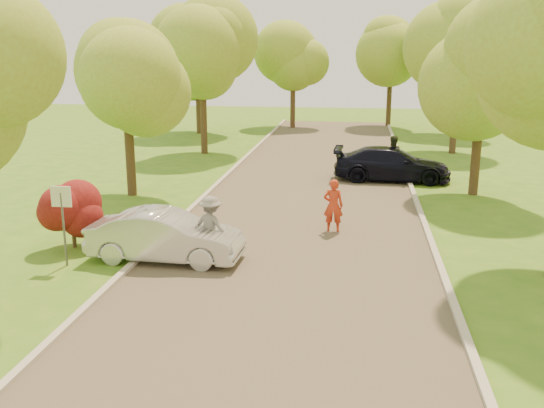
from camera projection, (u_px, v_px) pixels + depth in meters
The scene contains 20 objects.
ground at pixel (256, 352), 11.56m from camera, with size 100.00×100.00×0.00m, color #3A721B.
road at pixel (298, 231), 19.23m from camera, with size 8.00×60.00×0.01m, color #4C4438.
curb_left at pixel (175, 224), 19.77m from camera, with size 0.18×60.00×0.12m, color #B2AD9E.
curb_right at pixel (428, 235), 18.66m from camera, with size 0.18×60.00×0.12m, color #B2AD9E.
street_sign at pixel (62, 209), 15.80m from camera, with size 0.55×0.06×2.17m.
red_shrub at pixel (72, 211), 17.42m from camera, with size 1.70×1.70×1.95m.
tree_l_midb at pixel (130, 77), 22.85m from camera, with size 4.30×4.20×6.62m.
tree_l_far at pixel (206, 52), 32.17m from camera, with size 4.92×4.80×7.79m.
tree_r_midb at pixel (489, 69), 22.87m from camera, with size 4.51×4.40×7.01m.
tree_r_far at pixel (464, 45), 32.14m from camera, with size 5.33×5.20×8.34m.
tree_bg_a at pixel (200, 54), 40.20m from camera, with size 5.12×5.00×7.72m.
tree_bg_b at pixel (460, 50), 39.74m from camera, with size 5.12×5.00×7.95m.
tree_bg_c at pixel (296, 57), 43.29m from camera, with size 4.92×4.80×7.33m.
tree_bg_d at pixel (394, 53), 44.18m from camera, with size 5.12×5.00×7.72m.
silver_sedan at pixel (165, 236), 16.42m from camera, with size 1.46×4.19×1.38m, color silver.
dark_sedan at pixel (392, 164), 26.45m from camera, with size 2.05×5.04×1.46m, color black.
longboard at pixel (212, 257), 16.60m from camera, with size 0.54×0.90×0.10m.
skateboarder at pixel (211, 226), 16.39m from camera, with size 1.09×0.63×1.69m, color gray.
person_striped at pixel (333, 206), 19.00m from camera, with size 0.62×0.41×1.69m, color #B4321B.
person_olive at pixel (392, 156), 27.19m from camera, with size 0.91×0.71×1.87m, color #29321E.
Camera 1 is at (1.78, -10.34, 5.62)m, focal length 40.00 mm.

